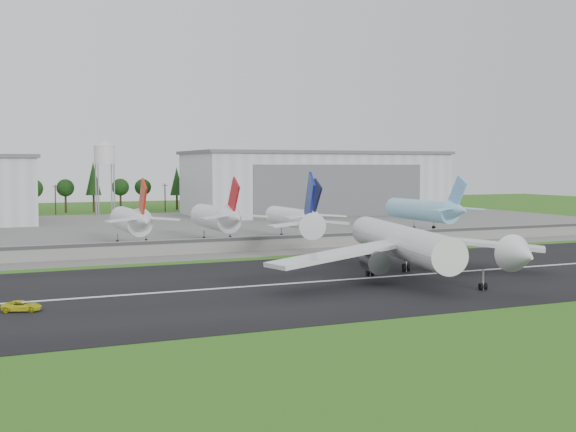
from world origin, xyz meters
name	(u,v)px	position (x,y,z in m)	size (l,w,h in m)	color
ground	(333,293)	(0.00, 0.00, 0.00)	(600.00, 600.00, 0.00)	#335714
runway	(306,283)	(0.00, 10.00, 0.05)	(320.00, 60.00, 0.10)	black
runway_centerline	(306,282)	(0.00, 10.00, 0.11)	(220.00, 1.00, 0.02)	white
apron	(156,229)	(0.00, 120.00, 0.05)	(320.00, 150.00, 0.10)	slate
blast_fence	(222,245)	(0.00, 54.99, 1.81)	(240.00, 0.61, 3.50)	gray
hangar_east	(315,183)	(75.00, 164.92, 12.63)	(102.00, 47.00, 25.20)	silver
water_tower	(104,152)	(-5.00, 185.00, 24.55)	(8.40, 8.40, 29.40)	#99999E
utility_poles	(112,214)	(0.00, 200.00, 0.00)	(230.00, 3.00, 12.00)	black
treeline	(106,211)	(0.00, 215.00, 0.00)	(320.00, 16.00, 22.00)	black
main_airliner	(402,249)	(18.40, 9.57, 4.89)	(55.79, 58.74, 18.17)	white
ground_vehicle	(22,306)	(-44.84, 3.33, 0.81)	(2.36, 5.11, 1.42)	gold
parked_jet_red_a	(133,221)	(-15.64, 76.57, 6.25)	(7.36, 31.29, 16.76)	white
parked_jet_red_b	(219,217)	(6.12, 76.59, 6.37)	(7.36, 31.29, 16.89)	white
parked_jet_navy	(296,217)	(27.46, 76.51, 5.89)	(7.36, 31.29, 16.37)	white
parked_jet_skyblue	(427,210)	(72.24, 81.60, 6.39)	(7.36, 37.29, 16.96)	#8ED5F5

